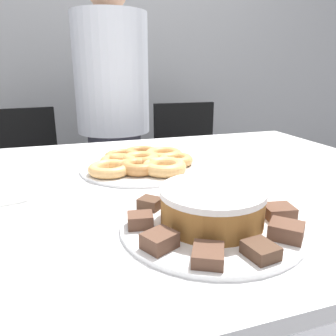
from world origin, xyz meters
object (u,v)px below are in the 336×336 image
Objects in this scene: plate_donuts at (141,167)px; napkin at (0,199)px; person_standing at (114,122)px; office_chair_left at (27,196)px; office_chair_right at (190,179)px; frosted_cake at (212,205)px; plate_cake at (211,224)px.

napkin is (-0.37, -0.15, -0.00)m from plate_donuts.
person_standing is at bearing 86.96° from plate_donuts.
office_chair_left is 0.96m from office_chair_right.
office_chair_left reaches higher than napkin.
person_standing is 0.63m from office_chair_right.
frosted_cake is (-0.48, -1.30, 0.42)m from office_chair_right.
napkin is at bearing -128.92° from office_chair_right.
plate_cake is (-0.00, -1.23, -0.01)m from person_standing.
plate_donuts is 0.40m from napkin.
office_chair_right is 4.27× the size of frosted_cake.
office_chair_right is at bearing -6.69° from office_chair_left.
plate_cake is 1.76× the size of frosted_cake.
plate_donuts is 0.42m from frosted_cake.
office_chair_left reaches higher than frosted_cake.
plate_donuts is (-0.04, 0.42, 0.00)m from plate_cake.
plate_cake is at bearing -32.99° from napkin.
plate_cake is (-0.48, -1.30, 0.38)m from office_chair_right.
office_chair_left and office_chair_right have the same top height.
frosted_cake is (0.48, -1.30, 0.42)m from office_chair_left.
napkin is (-0.41, 0.27, -0.00)m from plate_cake.
frosted_cake reaches higher than plate_cake.
plate_cake is 0.49m from napkin.
plate_cake and plate_donuts have the same top height.
plate_cake is at bearing -84.29° from plate_donuts.
person_standing reaches higher than napkin.
frosted_cake reaches higher than napkin.
office_chair_right is (0.48, 0.07, -0.39)m from person_standing.
office_chair_right is at bearing 59.37° from plate_donuts.
office_chair_left is 2.35× the size of plate_donuts.
person_standing is 1.05m from napkin.
office_chair_right is 1.45m from frosted_cake.
plate_cake reaches higher than napkin.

